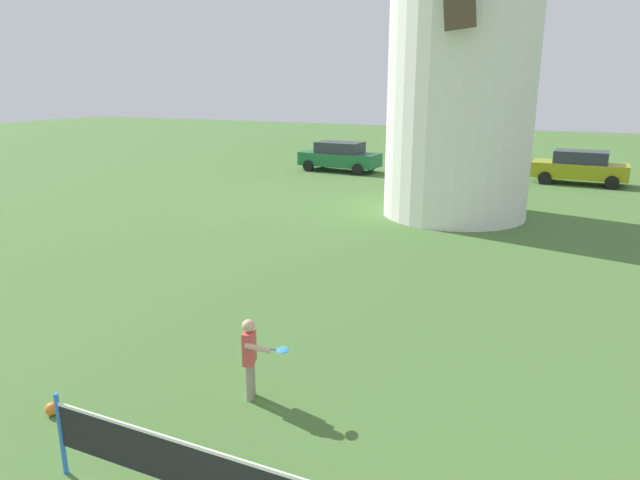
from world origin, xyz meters
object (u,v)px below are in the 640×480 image
(player_far, at_px, (251,354))
(stray_ball, at_px, (52,409))
(parked_car_mustard, at_px, (580,167))
(parked_car_silver, at_px, (454,162))
(parked_car_green, at_px, (340,156))

(player_far, xyz_separation_m, stray_ball, (-2.39, -1.63, -0.63))
(player_far, relative_size, parked_car_mustard, 0.30)
(player_far, distance_m, parked_car_silver, 22.35)
(player_far, relative_size, parked_car_green, 0.30)
(parked_car_silver, bearing_deg, parked_car_green, -176.39)
(stray_ball, height_order, parked_car_silver, parked_car_silver)
(parked_car_green, xyz_separation_m, parked_car_silver, (6.05, 0.38, -0.00))
(parked_car_silver, distance_m, parked_car_mustard, 5.79)
(stray_ball, bearing_deg, parked_car_silver, 88.55)
(parked_car_mustard, bearing_deg, player_far, -99.80)
(stray_ball, xyz_separation_m, parked_car_mustard, (6.36, 24.58, 0.71))
(parked_car_mustard, bearing_deg, parked_car_silver, -173.37)
(parked_car_green, distance_m, parked_car_silver, 6.07)
(player_far, relative_size, parked_car_silver, 0.32)
(player_far, bearing_deg, parked_car_green, 109.70)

